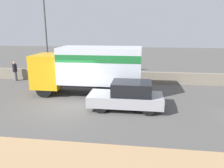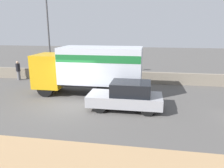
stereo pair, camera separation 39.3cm
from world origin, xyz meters
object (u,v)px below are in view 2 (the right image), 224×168
Objects in this scene: street_lamp at (48,24)px; pedestrian at (18,70)px; car_hatchback at (127,96)px; box_truck at (91,67)px.

pedestrian is at bearing -177.31° from street_lamp.
pedestrian is (-9.95, 5.48, 0.08)m from car_hatchback.
car_hatchback is at bearing -38.77° from street_lamp.
box_truck is 4.34× the size of pedestrian.
pedestrian reaches higher than car_hatchback.
street_lamp reaches higher than pedestrian.
box_truck is at bearing -42.17° from car_hatchback.
car_hatchback is (2.67, -2.42, -1.14)m from box_truck.
box_truck reaches higher than car_hatchback.
street_lamp reaches higher than box_truck.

